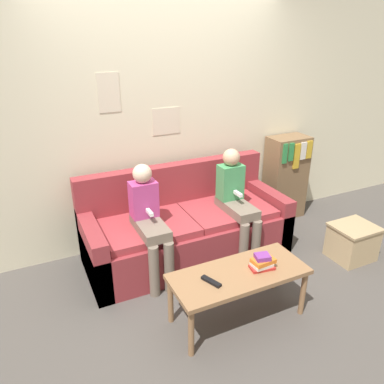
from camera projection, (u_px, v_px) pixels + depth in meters
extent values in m
plane|color=#4C4742|center=(210.00, 282.00, 3.46)|extent=(10.00, 10.00, 0.00)
cube|color=beige|center=(165.00, 120.00, 3.78)|extent=(8.00, 0.06, 2.60)
cube|color=beige|center=(109.00, 93.00, 3.41)|extent=(0.21, 0.00, 0.36)
cube|color=beige|center=(166.00, 121.00, 3.76)|extent=(0.30, 0.00, 0.27)
cube|color=maroon|center=(188.00, 238.00, 3.78)|extent=(2.02, 0.81, 0.42)
cube|color=maroon|center=(174.00, 186.00, 3.87)|extent=(2.02, 0.14, 0.48)
cube|color=maroon|center=(93.00, 253.00, 3.37)|extent=(0.14, 0.81, 0.58)
cube|color=maroon|center=(265.00, 213.00, 4.12)|extent=(0.14, 0.81, 0.58)
cube|color=#A1343A|center=(147.00, 227.00, 3.48)|extent=(0.85, 0.65, 0.07)
cube|color=#A1343A|center=(227.00, 210.00, 3.82)|extent=(0.85, 0.65, 0.07)
cube|color=#8E6642|center=(239.00, 274.00, 2.87)|extent=(1.08, 0.46, 0.04)
cylinder|color=#8E6642|center=(191.00, 333.00, 2.61)|extent=(0.04, 0.04, 0.40)
cylinder|color=#8E6642|center=(303.00, 293.00, 3.00)|extent=(0.04, 0.04, 0.40)
cylinder|color=#8E6642|center=(171.00, 301.00, 2.92)|extent=(0.04, 0.04, 0.40)
cylinder|color=#8E6642|center=(274.00, 269.00, 3.31)|extent=(0.04, 0.04, 0.40)
cylinder|color=#756656|center=(154.00, 271.00, 3.20)|extent=(0.09, 0.09, 0.49)
cylinder|color=#756656|center=(169.00, 267.00, 3.26)|extent=(0.09, 0.09, 0.49)
cube|color=#756656|center=(150.00, 227.00, 3.33)|extent=(0.23, 0.50, 0.09)
cube|color=#B73D7F|center=(144.00, 199.00, 3.36)|extent=(0.24, 0.16, 0.33)
sphere|color=beige|center=(142.00, 174.00, 3.26)|extent=(0.17, 0.17, 0.17)
cube|color=white|center=(150.00, 212.00, 3.26)|extent=(0.03, 0.12, 0.03)
cylinder|color=#756656|center=(244.00, 247.00, 3.56)|extent=(0.09, 0.09, 0.49)
cylinder|color=#756656|center=(256.00, 243.00, 3.61)|extent=(0.09, 0.09, 0.49)
cube|color=#756656|center=(237.00, 207.00, 3.69)|extent=(0.23, 0.50, 0.09)
cube|color=#429356|center=(230.00, 182.00, 3.71)|extent=(0.24, 0.16, 0.35)
sphere|color=tan|center=(231.00, 157.00, 3.61)|extent=(0.17, 0.17, 0.17)
cube|color=white|center=(238.00, 194.00, 3.62)|extent=(0.03, 0.12, 0.03)
cube|color=black|center=(211.00, 281.00, 2.74)|extent=(0.10, 0.17, 0.02)
cube|color=red|center=(262.00, 267.00, 2.91)|extent=(0.20, 0.13, 0.02)
cube|color=silver|center=(262.00, 264.00, 2.90)|extent=(0.15, 0.11, 0.03)
cube|color=orange|center=(263.00, 261.00, 2.89)|extent=(0.18, 0.12, 0.03)
cube|color=#7A3389|center=(262.00, 257.00, 2.88)|extent=(0.13, 0.12, 0.04)
cube|color=brown|center=(285.00, 177.00, 4.52)|extent=(0.47, 0.29, 1.01)
cube|color=#2D8442|center=(285.00, 154.00, 4.17)|extent=(0.05, 0.02, 0.23)
cube|color=#2D8442|center=(291.00, 152.00, 4.21)|extent=(0.06, 0.02, 0.21)
cube|color=gold|center=(297.00, 156.00, 4.26)|extent=(0.08, 0.02, 0.29)
cube|color=silver|center=(303.00, 151.00, 4.28)|extent=(0.08, 0.02, 0.20)
cube|color=gold|center=(309.00, 150.00, 4.31)|extent=(0.08, 0.02, 0.21)
cube|color=tan|center=(352.00, 243.00, 3.77)|extent=(0.40, 0.35, 0.34)
cube|color=tan|center=(355.00, 227.00, 3.70)|extent=(0.42, 0.37, 0.02)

